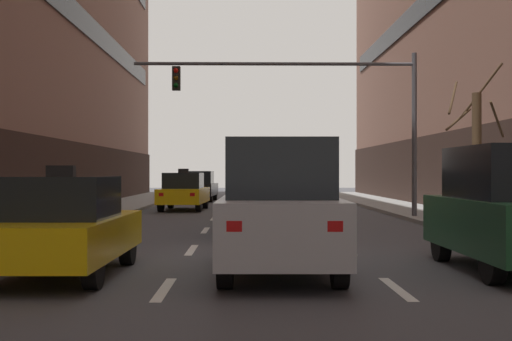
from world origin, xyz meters
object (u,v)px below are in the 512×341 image
object	(u,v)px
car_driving_2	(279,208)
car_parked_1	(511,209)
taxi_driving_1	(260,197)
street_tree_1	(476,153)
taxi_driving_3	(259,189)
car_driving_5	(198,186)
traffic_signal_0	(323,99)
taxi_driving_0	(184,192)
taxi_driving_4	(63,227)
car_driving_6	(261,204)

from	to	relation	value
car_driving_2	car_parked_1	distance (m)	3.96
taxi_driving_1	street_tree_1	world-z (taller)	street_tree_1
taxi_driving_1	taxi_driving_3	xyz separation A→B (m)	(0.16, 9.58, 0.04)
car_driving_2	car_driving_5	size ratio (longest dim) A/B	0.98
taxi_driving_1	traffic_signal_0	bearing A→B (deg)	0.49
taxi_driving_3	traffic_signal_0	size ratio (longest dim) A/B	0.47
car_driving_5	street_tree_1	distance (m)	21.72
taxi_driving_1	car_driving_5	distance (m)	15.64
taxi_driving_1	traffic_signal_0	distance (m)	4.10
taxi_driving_1	street_tree_1	bearing A→B (deg)	-33.69
car_parked_1	taxi_driving_0	bearing A→B (deg)	111.13
traffic_signal_0	car_parked_1	bearing A→B (deg)	-81.83
taxi_driving_4	car_driving_5	bearing A→B (deg)	89.59
taxi_driving_4	car_driving_6	distance (m)	8.30
taxi_driving_0	street_tree_1	xyz separation A→B (m)	(9.50, -10.40, 1.42)
taxi_driving_0	traffic_signal_0	size ratio (longest dim) A/B	0.45
taxi_driving_1	car_driving_2	distance (m)	12.82
taxi_driving_1	car_driving_5	xyz separation A→B (m)	(-3.24, 15.30, 0.04)
car_driving_5	taxi_driving_4	bearing A→B (deg)	-90.41
taxi_driving_3	traffic_signal_0	distance (m)	10.35
car_driving_6	taxi_driving_3	bearing A→B (deg)	89.09
taxi_driving_0	car_driving_5	distance (m)	9.08
taxi_driving_0	car_driving_5	size ratio (longest dim) A/B	0.95
car_driving_2	street_tree_1	size ratio (longest dim) A/B	0.96
taxi_driving_0	car_parked_1	bearing A→B (deg)	-68.87
car_driving_2	car_driving_5	world-z (taller)	car_driving_2
taxi_driving_4	car_driving_6	xyz separation A→B (m)	(3.36, 7.59, 0.02)
taxi_driving_1	car_driving_6	xyz separation A→B (m)	(-0.08, -5.41, 0.00)
taxi_driving_0	car_driving_2	xyz separation A→B (m)	(3.30, -19.04, 0.29)
car_driving_2	taxi_driving_3	size ratio (longest dim) A/B	0.98
traffic_signal_0	street_tree_1	size ratio (longest dim) A/B	2.08
taxi_driving_1	street_tree_1	distance (m)	7.66
car_driving_2	car_parked_1	size ratio (longest dim) A/B	1.04
traffic_signal_0	taxi_driving_1	bearing A→B (deg)	-179.51
taxi_driving_3	car_driving_5	world-z (taller)	taxi_driving_3
taxi_driving_3	taxi_driving_0	bearing A→B (deg)	-135.29
taxi_driving_1	taxi_driving_3	distance (m)	9.58
car_driving_5	car_driving_6	bearing A→B (deg)	-81.32
taxi_driving_3	car_driving_5	xyz separation A→B (m)	(-3.40, 5.72, -0.00)
taxi_driving_0	taxi_driving_4	distance (m)	19.22
car_driving_6	street_tree_1	world-z (taller)	street_tree_1
car_driving_6	traffic_signal_0	bearing A→B (deg)	67.02
taxi_driving_0	taxi_driving_1	size ratio (longest dim) A/B	1.01
taxi_driving_3	car_driving_6	distance (m)	14.99
taxi_driving_3	street_tree_1	bearing A→B (deg)	-66.05
taxi_driving_0	taxi_driving_4	xyz separation A→B (m)	(-0.21, -19.22, -0.02)
taxi_driving_0	car_driving_6	size ratio (longest dim) A/B	1.01
taxi_driving_1	car_driving_6	distance (m)	5.41
taxi_driving_4	street_tree_1	world-z (taller)	street_tree_1
car_driving_6	street_tree_1	distance (m)	6.62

